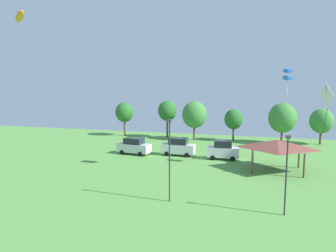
% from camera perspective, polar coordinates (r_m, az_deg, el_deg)
% --- Properties ---
extents(kite_flying_3, '(0.95, 2.71, 5.73)m').
position_cam_1_polar(kite_flying_3, '(38.90, 27.99, 4.91)').
color(kite_flying_3, white).
extents(kite_flying_4, '(1.05, 1.05, 2.86)m').
position_cam_1_polar(kite_flying_4, '(36.44, 21.83, 9.08)').
color(kite_flying_4, blue).
extents(kite_flying_5, '(2.68, 2.36, 1.09)m').
position_cam_1_polar(kite_flying_5, '(32.83, -26.41, 18.18)').
color(kite_flying_5, orange).
extents(parked_car_leftmost, '(4.95, 2.46, 2.36)m').
position_cam_1_polar(parked_car_leftmost, '(43.18, -6.48, -3.83)').
color(parked_car_leftmost, silver).
rests_on(parked_car_leftmost, ground).
extents(parked_car_second_from_left, '(4.64, 2.01, 2.48)m').
position_cam_1_polar(parked_car_second_from_left, '(42.13, 1.96, -3.99)').
color(parked_car_second_from_left, silver).
rests_on(parked_car_second_from_left, ground).
extents(parked_car_third_from_left, '(4.26, 2.34, 2.53)m').
position_cam_1_polar(parked_car_third_from_left, '(40.60, 10.42, -4.51)').
color(parked_car_third_from_left, silver).
rests_on(parked_car_third_from_left, ground).
extents(park_pavilion, '(6.80, 5.36, 3.60)m').
position_cam_1_polar(park_pavilion, '(36.15, 20.07, -3.29)').
color(park_pavilion, brown).
rests_on(park_pavilion, ground).
extents(light_post_0, '(0.36, 0.20, 6.04)m').
position_cam_1_polar(light_post_0, '(23.71, 21.63, -7.90)').
color(light_post_0, '#2D2D33').
rests_on(light_post_0, ground).
extents(light_post_1, '(0.36, 0.20, 6.91)m').
position_cam_1_polar(light_post_1, '(24.64, 0.29, -5.76)').
color(light_post_1, '#2D2D33').
rests_on(light_post_1, ground).
extents(treeline_tree_0, '(3.56, 3.56, 6.63)m').
position_cam_1_polar(treeline_tree_0, '(59.94, -8.30, 2.58)').
color(treeline_tree_0, brown).
rests_on(treeline_tree_0, ground).
extents(treeline_tree_1, '(3.53, 3.53, 7.10)m').
position_cam_1_polar(treeline_tree_1, '(56.93, -0.15, 2.90)').
color(treeline_tree_1, brown).
rests_on(treeline_tree_1, ground).
extents(treeline_tree_2, '(4.43, 4.43, 7.09)m').
position_cam_1_polar(treeline_tree_2, '(54.49, 5.05, 2.16)').
color(treeline_tree_2, brown).
rests_on(treeline_tree_2, ground).
extents(treeline_tree_3, '(3.29, 3.29, 5.73)m').
position_cam_1_polar(treeline_tree_3, '(54.60, 12.40, 1.26)').
color(treeline_tree_3, brown).
rests_on(treeline_tree_3, ground).
extents(treeline_tree_4, '(4.60, 4.60, 6.99)m').
position_cam_1_polar(treeline_tree_4, '(53.89, 20.97, 1.46)').
color(treeline_tree_4, brown).
rests_on(treeline_tree_4, ground).
extents(treeline_tree_5, '(3.76, 3.76, 6.06)m').
position_cam_1_polar(treeline_tree_5, '(55.98, 27.19, 0.85)').
color(treeline_tree_5, brown).
rests_on(treeline_tree_5, ground).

